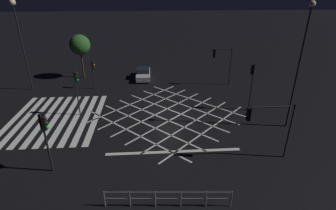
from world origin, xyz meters
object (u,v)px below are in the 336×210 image
object	(u,v)px
traffic_light_sw_cross	(93,69)
street_lamp_west	(18,24)
traffic_light_nw_cross	(222,58)
traffic_light_ne_cross	(267,119)
traffic_light_median_south	(77,84)
street_tree_near	(80,45)
traffic_light_se_cross	(46,132)
waiting_car	(143,74)
street_lamp_east	(302,51)
traffic_light_se_main	(45,131)
traffic_light_median_north	(252,78)

from	to	relation	value
traffic_light_sw_cross	street_lamp_west	world-z (taller)	street_lamp_west
traffic_light_nw_cross	traffic_light_ne_cross	size ratio (longest dim) A/B	1.09
street_lamp_west	traffic_light_median_south	bearing A→B (deg)	45.88
traffic_light_ne_cross	street_tree_near	xyz separation A→B (m)	(-18.28, -15.95, 1.11)
traffic_light_ne_cross	street_tree_near	world-z (taller)	street_tree_near
traffic_light_nw_cross	traffic_light_se_cross	bearing A→B (deg)	45.51
street_tree_near	waiting_car	distance (m)	8.43
traffic_light_se_cross	traffic_light_ne_cross	world-z (taller)	traffic_light_ne_cross
waiting_car	traffic_light_ne_cross	bearing A→B (deg)	25.70
traffic_light_sw_cross	street_lamp_east	size ratio (longest dim) A/B	0.33
traffic_light_se_cross	traffic_light_se_main	size ratio (longest dim) A/B	0.98
traffic_light_nw_cross	traffic_light_se_main	distance (m)	20.68
traffic_light_sw_cross	traffic_light_se_main	size ratio (longest dim) A/B	0.81
street_lamp_west	street_tree_near	xyz separation A→B (m)	(-3.97, 4.91, -3.05)
traffic_light_ne_cross	waiting_car	bearing A→B (deg)	-64.30
traffic_light_median_south	street_tree_near	bearing A→B (deg)	100.80
traffic_light_nw_cross	street_lamp_west	bearing A→B (deg)	0.08
traffic_light_median_north	traffic_light_nw_cross	distance (m)	6.87
traffic_light_se_cross	traffic_light_se_main	xyz separation A→B (m)	(-0.09, -0.10, 0.06)
traffic_light_median_south	traffic_light_se_main	bearing A→B (deg)	-89.87
traffic_light_se_cross	waiting_car	distance (m)	18.71
street_lamp_east	waiting_car	world-z (taller)	street_lamp_east
traffic_light_se_cross	traffic_light_se_main	world-z (taller)	traffic_light_se_main
street_lamp_west	street_tree_near	bearing A→B (deg)	128.96
traffic_light_sw_cross	traffic_light_se_main	world-z (taller)	traffic_light_se_main
traffic_light_se_main	street_lamp_east	size ratio (longest dim) A/B	0.41
traffic_light_se_cross	street_tree_near	xyz separation A→B (m)	(-18.69, -2.16, 1.28)
traffic_light_ne_cross	waiting_car	distance (m)	19.41
traffic_light_sw_cross	traffic_light_nw_cross	distance (m)	14.49
traffic_light_median_north	traffic_light_median_south	xyz separation A→B (m)	(-0.02, -15.63, -0.23)
traffic_light_median_north	traffic_light_nw_cross	bearing A→B (deg)	-81.43
street_lamp_east	street_lamp_west	size ratio (longest dim) A/B	1.04
traffic_light_se_main	traffic_light_median_south	xyz separation A→B (m)	(-7.89, -0.02, 0.06)
traffic_light_sw_cross	traffic_light_se_cross	size ratio (longest dim) A/B	0.83
waiting_car	traffic_light_median_north	bearing A→B (deg)	45.76
street_lamp_west	traffic_light_median_north	bearing A→B (deg)	73.32
traffic_light_sw_cross	traffic_light_se_cross	world-z (taller)	traffic_light_se_cross
traffic_light_sw_cross	traffic_light_nw_cross	size ratio (longest dim) A/B	0.75
traffic_light_se_main	street_tree_near	xyz separation A→B (m)	(-18.60, -2.06, 1.22)
traffic_light_nw_cross	street_lamp_east	distance (m)	11.09
traffic_light_sw_cross	traffic_light_median_north	bearing A→B (deg)	-22.92
traffic_light_median_north	traffic_light_ne_cross	size ratio (longest dim) A/B	1.11
traffic_light_nw_cross	traffic_light_median_north	bearing A→B (deg)	98.57
traffic_light_nw_cross	waiting_car	world-z (taller)	traffic_light_nw_cross
street_tree_near	traffic_light_nw_cross	bearing A→B (deg)	76.68
traffic_light_nw_cross	waiting_car	distance (m)	9.89
traffic_light_ne_cross	street_lamp_west	xyz separation A→B (m)	(-14.31, -20.86, 4.17)
traffic_light_median_south	street_lamp_west	size ratio (longest dim) A/B	0.43
traffic_light_nw_cross	traffic_light_sw_cross	bearing A→B (deg)	0.97
street_lamp_west	traffic_light_ne_cross	bearing A→B (deg)	55.56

